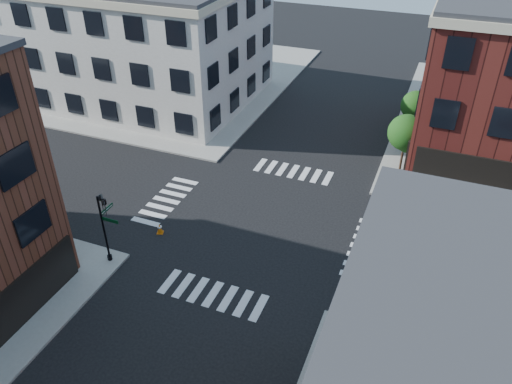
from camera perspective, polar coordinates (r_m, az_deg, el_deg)
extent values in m
plane|color=black|center=(32.64, 0.44, -3.52)|extent=(120.00, 120.00, 0.00)
cube|color=gray|center=(58.01, -11.68, 13.00)|extent=(30.00, 30.00, 0.15)
cube|color=beige|center=(51.35, -13.45, 16.55)|extent=(22.00, 16.00, 11.00)
cylinder|color=black|center=(39.15, 16.24, 3.37)|extent=(0.18, 0.18, 1.47)
cylinder|color=black|center=(38.80, 16.41, 4.31)|extent=(0.12, 0.12, 1.47)
sphere|color=#153E11|center=(38.05, 16.80, 6.52)|extent=(2.69, 2.69, 2.69)
sphere|color=#153E11|center=(38.19, 17.02, 5.65)|extent=(1.85, 1.85, 1.85)
cylinder|color=black|center=(44.53, 17.31, 6.84)|extent=(0.18, 0.18, 1.33)
cylinder|color=black|center=(44.26, 17.45, 7.61)|extent=(0.12, 0.12, 1.33)
sphere|color=#153E11|center=(43.66, 17.79, 9.40)|extent=(2.43, 2.43, 2.43)
sphere|color=#153E11|center=(43.75, 17.99, 8.70)|extent=(1.67, 1.67, 1.67)
cylinder|color=black|center=(29.51, -16.97, -4.20)|extent=(0.12, 0.12, 4.60)
cylinder|color=black|center=(30.72, -16.37, -7.17)|extent=(0.28, 0.28, 0.30)
cube|color=#053819|center=(28.72, -16.37, -3.13)|extent=(1.10, 0.03, 0.22)
cube|color=#053819|center=(29.22, -16.69, -1.89)|extent=(0.03, 1.10, 0.22)
imported|color=black|center=(28.47, -16.81, -1.71)|extent=(0.22, 0.18, 1.10)
imported|color=black|center=(28.88, -17.23, -1.25)|extent=(0.18, 0.22, 1.10)
cube|color=#B8B9BB|center=(28.52, 20.67, -8.82)|extent=(2.01, 2.35, 1.85)
cube|color=black|center=(28.31, 19.05, -7.89)|extent=(0.22, 1.76, 0.83)
cube|color=black|center=(29.27, 24.97, -11.35)|extent=(7.47, 1.46, 0.23)
cylinder|color=black|center=(28.42, 19.99, -11.50)|extent=(0.95, 0.39, 0.93)
cylinder|color=black|center=(29.89, 20.58, -9.05)|extent=(0.95, 0.39, 0.93)
cylinder|color=black|center=(28.65, 26.65, -13.04)|extent=(0.95, 0.39, 0.93)
cylinder|color=black|center=(30.11, 26.86, -10.54)|extent=(0.95, 0.39, 0.93)
cube|color=#D56409|center=(32.35, -10.88, -4.57)|extent=(0.50, 0.50, 0.04)
cone|color=#D56409|center=(32.14, -10.95, -4.09)|extent=(0.48, 0.48, 0.73)
cylinder|color=white|center=(32.08, -10.96, -3.94)|extent=(0.28, 0.28, 0.08)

